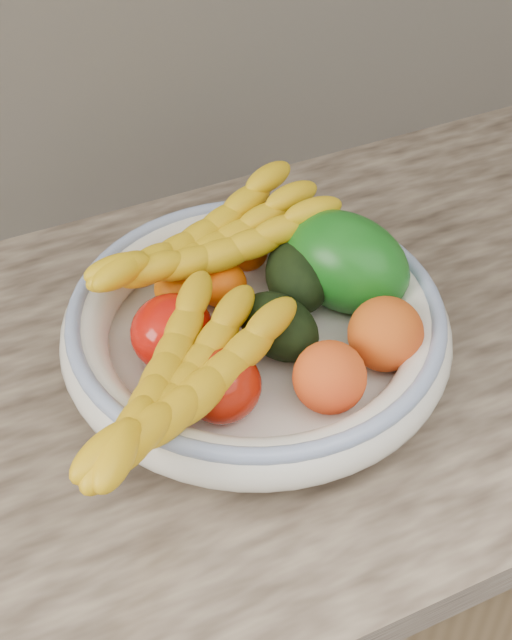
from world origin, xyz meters
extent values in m
cube|color=brown|center=(0.00, 1.68, 0.43)|extent=(2.40, 0.62, 0.86)
cube|color=tan|center=(0.00, 1.68, 0.88)|extent=(2.44, 0.66, 0.04)
cube|color=#BDB2A1|center=(0.00, 1.99, 1.15)|extent=(2.40, 0.02, 0.50)
cylinder|color=silver|center=(0.00, 1.66, 0.91)|extent=(0.13, 0.13, 0.02)
cylinder|color=silver|center=(0.00, 1.66, 0.92)|extent=(0.32, 0.32, 0.01)
torus|color=silver|center=(0.00, 1.66, 0.95)|extent=(0.39, 0.39, 0.05)
torus|color=#38589F|center=(0.00, 1.66, 0.97)|extent=(0.37, 0.37, 0.02)
ellipsoid|color=orange|center=(-0.05, 1.74, 0.95)|extent=(0.05, 0.05, 0.05)
ellipsoid|color=#EE5005|center=(0.04, 1.77, 0.95)|extent=(0.06, 0.06, 0.04)
ellipsoid|color=#FF6005|center=(-0.01, 1.73, 0.95)|extent=(0.05, 0.05, 0.05)
ellipsoid|color=#BC1008|center=(-0.08, 1.68, 0.96)|extent=(0.11, 0.11, 0.07)
ellipsoid|color=#A21708|center=(-0.07, 1.59, 0.96)|extent=(0.10, 0.10, 0.07)
ellipsoid|color=black|center=(0.01, 1.64, 0.96)|extent=(0.09, 0.11, 0.06)
ellipsoid|color=black|center=(0.07, 1.70, 0.96)|extent=(0.10, 0.11, 0.07)
ellipsoid|color=#0F5511|center=(0.11, 1.69, 0.98)|extent=(0.18, 0.19, 0.13)
ellipsoid|color=orange|center=(0.03, 1.56, 0.97)|extent=(0.09, 0.09, 0.07)
ellipsoid|color=orange|center=(0.10, 1.58, 0.97)|extent=(0.10, 0.10, 0.07)
camera|label=1|loc=(-0.28, 1.07, 1.56)|focal=50.00mm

